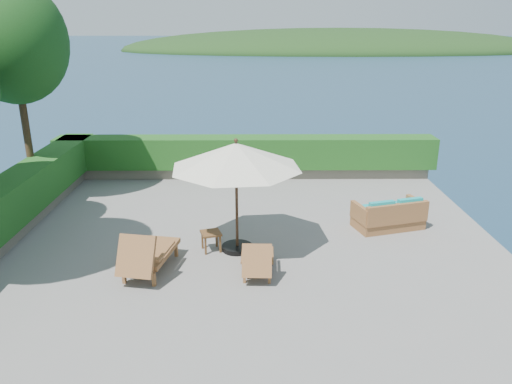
{
  "coord_description": "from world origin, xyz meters",
  "views": [
    {
      "loc": [
        0.22,
        -10.35,
        4.91
      ],
      "look_at": [
        0.3,
        0.8,
        1.1
      ],
      "focal_mm": 35.0,
      "sensor_mm": 36.0,
      "label": 1
    }
  ],
  "objects_px": {
    "patio_umbrella": "(236,157)",
    "wicker_loveseat": "(389,216)",
    "side_table": "(211,235)",
    "lounge_left": "(148,254)",
    "lounge_right": "(257,258)"
  },
  "relations": [
    {
      "from": "lounge_left",
      "to": "lounge_right",
      "type": "bearing_deg",
      "value": 9.47
    },
    {
      "from": "wicker_loveseat",
      "to": "lounge_left",
      "type": "bearing_deg",
      "value": -173.78
    },
    {
      "from": "lounge_right",
      "to": "side_table",
      "type": "height_order",
      "value": "lounge_right"
    },
    {
      "from": "patio_umbrella",
      "to": "side_table",
      "type": "height_order",
      "value": "patio_umbrella"
    },
    {
      "from": "lounge_left",
      "to": "side_table",
      "type": "height_order",
      "value": "lounge_left"
    },
    {
      "from": "patio_umbrella",
      "to": "wicker_loveseat",
      "type": "distance_m",
      "value": 4.37
    },
    {
      "from": "patio_umbrella",
      "to": "side_table",
      "type": "relative_size",
      "value": 6.74
    },
    {
      "from": "lounge_left",
      "to": "patio_umbrella",
      "type": "bearing_deg",
      "value": 41.65
    },
    {
      "from": "side_table",
      "to": "lounge_left",
      "type": "bearing_deg",
      "value": -139.06
    },
    {
      "from": "lounge_left",
      "to": "side_table",
      "type": "xyz_separation_m",
      "value": [
        1.21,
        1.05,
        -0.06
      ]
    },
    {
      "from": "lounge_left",
      "to": "side_table",
      "type": "distance_m",
      "value": 1.6
    },
    {
      "from": "lounge_left",
      "to": "lounge_right",
      "type": "height_order",
      "value": "lounge_left"
    },
    {
      "from": "side_table",
      "to": "patio_umbrella",
      "type": "bearing_deg",
      "value": 2.98
    },
    {
      "from": "lounge_left",
      "to": "lounge_right",
      "type": "relative_size",
      "value": 1.31
    },
    {
      "from": "patio_umbrella",
      "to": "lounge_left",
      "type": "distance_m",
      "value": 2.73
    }
  ]
}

